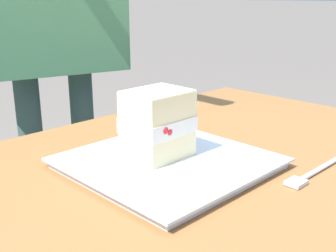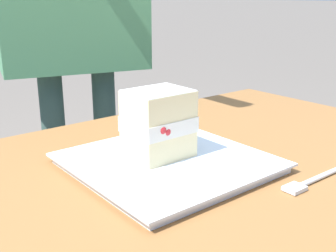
{
  "view_description": "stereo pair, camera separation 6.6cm",
  "coord_description": "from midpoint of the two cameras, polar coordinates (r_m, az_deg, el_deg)",
  "views": [
    {
      "loc": [
        -0.39,
        -0.36,
        0.96
      ],
      "look_at": [
        0.05,
        0.08,
        0.76
      ],
      "focal_mm": 45.02,
      "sensor_mm": 36.0,
      "label": 1
    },
    {
      "loc": [
        -0.34,
        -0.41,
        0.96
      ],
      "look_at": [
        0.05,
        0.08,
        0.76
      ],
      "focal_mm": 45.02,
      "sensor_mm": 36.0,
      "label": 2
    }
  ],
  "objects": [
    {
      "name": "dessert_plate",
      "position": [
        0.68,
        -2.78,
        -5.06
      ],
      "size": [
        0.29,
        0.29,
        0.02
      ],
      "color": "white",
      "rests_on": "patio_table"
    },
    {
      "name": "cake_slice",
      "position": [
        0.67,
        -4.23,
        0.23
      ],
      "size": [
        0.1,
        0.09,
        0.11
      ],
      "color": "beige",
      "rests_on": "dessert_plate"
    },
    {
      "name": "dessert_fork",
      "position": [
        0.68,
        16.74,
        -5.99
      ],
      "size": [
        0.17,
        0.02,
        0.01
      ],
      "color": "silver",
      "rests_on": "patio_table"
    }
  ]
}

